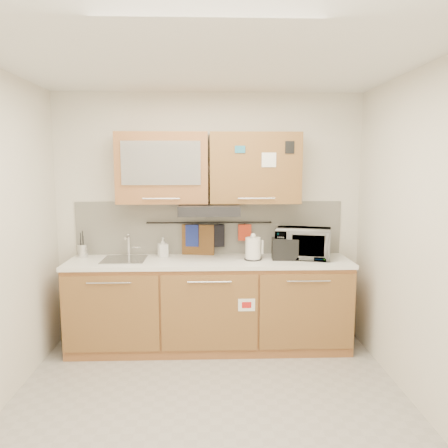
{
  "coord_description": "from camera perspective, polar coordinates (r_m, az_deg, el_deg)",
  "views": [
    {
      "loc": [
        0.0,
        -3.09,
        1.87
      ],
      "look_at": [
        0.14,
        1.05,
        1.3
      ],
      "focal_mm": 35.0,
      "sensor_mm": 36.0,
      "label": 1
    }
  ],
  "objects": [
    {
      "name": "sink",
      "position": [
        4.48,
        -12.88,
        -4.54
      ],
      "size": [
        0.42,
        0.4,
        0.26
      ],
      "color": "silver",
      "rests_on": "countertop"
    },
    {
      "name": "upper_cabinets",
      "position": [
        4.41,
        -2.05,
        7.32
      ],
      "size": [
        1.82,
        0.37,
        0.7
      ],
      "color": "#A06439",
      "rests_on": "wall_back"
    },
    {
      "name": "base_cabinet",
      "position": [
        4.53,
        -1.9,
        -11.04
      ],
      "size": [
        2.8,
        0.64,
        0.88
      ],
      "color": "#A06439",
      "rests_on": "floor"
    },
    {
      "name": "soap_bottle",
      "position": [
        4.54,
        -7.98,
        -3.01
      ],
      "size": [
        0.12,
        0.12,
        0.2
      ],
      "primitive_type": "imported",
      "rotation": [
        0.0,
        0.0,
        0.36
      ],
      "color": "#999999",
      "rests_on": "countertop"
    },
    {
      "name": "toaster",
      "position": [
        4.42,
        8.12,
        -3.2
      ],
      "size": [
        0.29,
        0.19,
        0.21
      ],
      "rotation": [
        0.0,
        0.0,
        -0.07
      ],
      "color": "black",
      "rests_on": "countertop"
    },
    {
      "name": "wall_right",
      "position": [
        3.53,
        25.06,
        -2.22
      ],
      "size": [
        0.0,
        3.0,
        3.0
      ],
      "primitive_type": "plane",
      "rotation": [
        1.57,
        0.0,
        -1.57
      ],
      "color": "silver",
      "rests_on": "ground"
    },
    {
      "name": "utensil_rail",
      "position": [
        4.58,
        -1.95,
        0.18
      ],
      "size": [
        1.3,
        0.02,
        0.02
      ],
      "primitive_type": "cylinder",
      "rotation": [
        0.0,
        1.57,
        0.0
      ],
      "color": "black",
      "rests_on": "backsplash"
    },
    {
      "name": "floor",
      "position": [
        3.61,
        -1.84,
        -23.34
      ],
      "size": [
        3.2,
        3.2,
        0.0
      ],
      "primitive_type": "plane",
      "color": "#9E9993",
      "rests_on": "ground"
    },
    {
      "name": "microwave",
      "position": [
        4.52,
        10.28,
        -2.48
      ],
      "size": [
        0.62,
        0.49,
        0.3
      ],
      "primitive_type": "imported",
      "rotation": [
        0.0,
        0.0,
        -0.26
      ],
      "color": "#999999",
      "rests_on": "countertop"
    },
    {
      "name": "cutting_board",
      "position": [
        4.61,
        -3.42,
        -2.69
      ],
      "size": [
        0.34,
        0.08,
        0.42
      ],
      "primitive_type": "cube",
      "rotation": [
        0.0,
        0.0,
        -0.17
      ],
      "color": "brown",
      "rests_on": "utensil_rail"
    },
    {
      "name": "kettle",
      "position": [
        4.37,
        3.83,
        -3.3
      ],
      "size": [
        0.2,
        0.19,
        0.27
      ],
      "rotation": [
        0.0,
        0.0,
        0.31
      ],
      "color": "white",
      "rests_on": "countertop"
    },
    {
      "name": "ceiling",
      "position": [
        3.18,
        -2.06,
        21.1
      ],
      "size": [
        3.2,
        3.2,
        0.0
      ],
      "primitive_type": "plane",
      "rotation": [
        3.14,
        0.0,
        0.0
      ],
      "color": "white",
      "rests_on": "wall_back"
    },
    {
      "name": "pot_holder",
      "position": [
        4.6,
        2.72,
        -1.12
      ],
      "size": [
        0.14,
        0.03,
        0.17
      ],
      "primitive_type": "cube",
      "rotation": [
        0.0,
        0.0,
        0.04
      ],
      "color": "red",
      "rests_on": "utensil_rail"
    },
    {
      "name": "countertop",
      "position": [
        4.39,
        -1.93,
        -4.93
      ],
      "size": [
        2.82,
        0.62,
        0.04
      ],
      "primitive_type": "cube",
      "color": "white",
      "rests_on": "base_cabinet"
    },
    {
      "name": "utensil_crock",
      "position": [
        4.71,
        -17.97,
        -3.3
      ],
      "size": [
        0.12,
        0.12,
        0.27
      ],
      "rotation": [
        0.0,
        0.0,
        0.09
      ],
      "color": "silver",
      "rests_on": "countertop"
    },
    {
      "name": "range_hood",
      "position": [
        4.36,
        -1.96,
        1.91
      ],
      "size": [
        0.6,
        0.46,
        0.1
      ],
      "primitive_type": "cube",
      "color": "black",
      "rests_on": "upper_cabinets"
    },
    {
      "name": "backsplash",
      "position": [
        4.63,
        -1.95,
        -0.49
      ],
      "size": [
        2.8,
        0.02,
        0.56
      ],
      "primitive_type": "cube",
      "color": "silver",
      "rests_on": "countertop"
    },
    {
      "name": "oven_mitt",
      "position": [
        4.59,
        -4.17,
        -1.51
      ],
      "size": [
        0.14,
        0.06,
        0.23
      ],
      "primitive_type": "cube",
      "rotation": [
        0.0,
        0.0,
        -0.19
      ],
      "color": "navy",
      "rests_on": "utensil_rail"
    },
    {
      "name": "dark_pouch",
      "position": [
        4.59,
        -0.89,
        -1.55
      ],
      "size": [
        0.15,
        0.07,
        0.24
      ],
      "primitive_type": "cube",
      "rotation": [
        0.0,
        0.0,
        0.16
      ],
      "color": "black",
      "rests_on": "utensil_rail"
    },
    {
      "name": "wall_back",
      "position": [
        4.63,
        -1.95,
        0.76
      ],
      "size": [
        3.2,
        0.0,
        3.2
      ],
      "primitive_type": "plane",
      "rotation": [
        1.57,
        0.0,
        0.0
      ],
      "color": "silver",
      "rests_on": "ground"
    }
  ]
}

